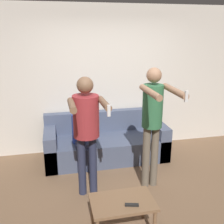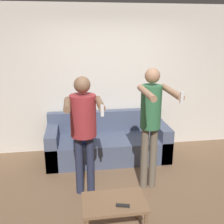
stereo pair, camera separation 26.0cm
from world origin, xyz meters
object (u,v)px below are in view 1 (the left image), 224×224
Objects in this scene: couch at (106,143)px; person_standing_right at (153,116)px; coffee_table at (122,205)px; remote_on_table at (132,205)px; person_standing_left at (86,123)px; person_seated at (82,131)px.

couch is 1.45m from person_standing_right.
coffee_table is 4.63× the size of remote_on_table.
person_standing_left reaches higher than person_seated.
couch is at bearing 84.67° from coffee_table.
person_seated reaches higher than remote_on_table.
remote_on_table reaches higher than coffee_table.
person_seated is 7.37× the size of remote_on_table.
person_seated is at bearing 98.64° from coffee_table.
person_seated is 1.86m from remote_on_table.
coffee_table is (-0.18, -1.91, 0.09)m from couch.
couch is 1.28× the size of person_standing_left.
person_standing_right is at bearing 52.17° from coffee_table.
remote_on_table is at bearing -54.14° from coffee_table.
person_standing_left is 0.92m from person_standing_right.
person_standing_left is at bearing 110.98° from remote_on_table.
couch is at bearing 66.77° from person_standing_left.
coffee_table is 0.15m from remote_on_table.
couch is 1.21× the size of person_standing_right.
couch reaches higher than remote_on_table.
couch is 13.95× the size of remote_on_table.
person_standing_left is 1.13m from coffee_table.
coffee_table is (0.28, -0.83, -0.71)m from person_standing_left.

